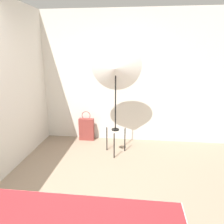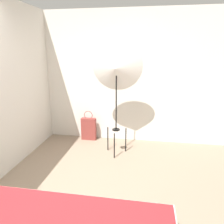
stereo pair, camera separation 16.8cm
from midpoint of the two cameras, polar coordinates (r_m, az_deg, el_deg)
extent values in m
cube|color=silver|center=(4.46, -2.49, 8.91)|extent=(8.00, 0.05, 2.60)
cube|color=red|center=(2.18, -11.09, -24.82)|extent=(1.86, 0.49, 0.04)
cylinder|color=black|center=(3.85, -0.71, -8.82)|extent=(0.02, 0.02, 0.46)
cylinder|color=black|center=(4.14, -2.52, -7.02)|extent=(0.02, 0.02, 0.46)
cylinder|color=black|center=(4.10, 2.20, -7.24)|extent=(0.02, 0.02, 0.46)
cylinder|color=black|center=(3.94, -0.35, -4.60)|extent=(0.14, 0.14, 0.02)
cylinder|color=black|center=(3.78, -0.36, 3.27)|extent=(0.02, 0.02, 1.11)
cone|color=white|center=(3.70, -0.38, 11.65)|extent=(0.87, 0.34, 0.89)
cube|color=brown|center=(4.64, -7.71, -4.51)|extent=(0.31, 0.10, 0.47)
torus|color=brown|center=(4.55, -7.85, -0.92)|extent=(0.18, 0.01, 0.18)
camera|label=1|loc=(0.08, -91.35, -0.38)|focal=35.00mm
camera|label=2|loc=(0.08, 88.65, 0.38)|focal=35.00mm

